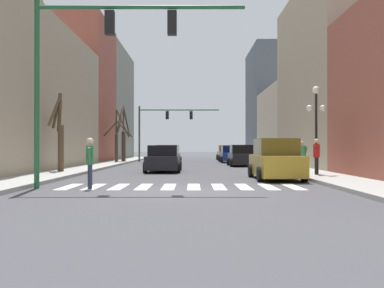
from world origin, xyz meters
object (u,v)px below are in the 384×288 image
at_px(traffic_signal_far, 166,120).
at_px(car_driving_away_lane, 278,161).
at_px(pedestrian_waiting_at_curb, 304,153).
at_px(street_tree_left_mid, 124,134).
at_px(street_tree_right_far, 119,139).
at_px(car_parked_right_near, 243,156).
at_px(street_tree_right_mid, 61,132).
at_px(car_parked_right_mid, 170,155).
at_px(pedestrian_near_right_corner, 319,153).
at_px(traffic_signal_near, 99,48).
at_px(car_parked_left_mid, 165,159).
at_px(pedestrian_on_left_sidewalk, 92,159).
at_px(car_parked_left_near, 228,153).
at_px(car_at_intersection, 233,155).
at_px(street_lamp_right_corner, 318,112).

distance_m(traffic_signal_far, car_driving_away_lane, 26.99).
relative_size(pedestrian_waiting_at_curb, street_tree_left_mid, 0.32).
bearing_deg(pedestrian_waiting_at_curb, street_tree_right_far, -11.86).
height_order(car_parked_right_near, street_tree_left_mid, street_tree_left_mid).
bearing_deg(street_tree_right_far, street_tree_right_mid, -91.65).
bearing_deg(car_parked_right_mid, street_tree_right_mid, -21.95).
bearing_deg(car_driving_away_lane, traffic_signal_far, 14.17).
relative_size(car_parked_right_mid, pedestrian_near_right_corner, 2.85).
bearing_deg(street_tree_right_far, car_driving_away_lane, -62.40).
bearing_deg(traffic_signal_near, street_tree_left_mid, 96.84).
bearing_deg(car_parked_right_mid, traffic_signal_near, -3.62).
relative_size(car_parked_left_mid, car_parked_right_mid, 1.02).
relative_size(car_parked_right_near, street_tree_right_far, 0.96).
bearing_deg(street_tree_right_far, car_parked_right_mid, -32.41).
xyz_separation_m(car_parked_right_near, car_parked_right_mid, (-5.73, 2.74, 0.00)).
distance_m(car_parked_left_mid, pedestrian_on_left_sidewalk, 11.08).
bearing_deg(car_parked_right_near, pedestrian_waiting_at_curb, -162.48).
xyz_separation_m(car_driving_away_lane, car_parked_left_near, (0.01, 28.99, -0.07)).
bearing_deg(traffic_signal_far, car_driving_away_lane, -75.83).
distance_m(car_at_intersection, car_driving_away_lane, 22.01).
relative_size(car_parked_left_mid, street_tree_right_mid, 1.15).
relative_size(car_parked_right_mid, street_tree_left_mid, 0.93).
relative_size(car_at_intersection, street_tree_right_mid, 1.06).
bearing_deg(pedestrian_on_left_sidewalk, traffic_signal_far, 172.51).
distance_m(car_at_intersection, street_tree_right_mid, 20.95).
xyz_separation_m(traffic_signal_far, pedestrian_waiting_at_curb, (9.19, -20.04, -3.08)).
bearing_deg(car_at_intersection, traffic_signal_near, 165.15).
bearing_deg(traffic_signal_far, car_parked_left_near, 24.73).
xyz_separation_m(car_parked_left_near, street_tree_right_far, (-10.41, -9.10, 1.37)).
relative_size(traffic_signal_far, pedestrian_near_right_corner, 4.92).
bearing_deg(pedestrian_on_left_sidewalk, pedestrian_waiting_at_curb, 130.45).
xyz_separation_m(car_parked_right_near, car_parked_left_near, (-0.02, 14.82, 0.01)).
bearing_deg(car_parked_left_mid, car_parked_right_near, 145.12).
distance_m(pedestrian_waiting_at_curb, pedestrian_on_left_sidewalk, 14.38).
bearing_deg(car_parked_right_mid, pedestrian_on_left_sidewalk, -4.08).
height_order(car_driving_away_lane, street_tree_right_mid, street_tree_right_mid).
relative_size(traffic_signal_near, pedestrian_waiting_at_curb, 4.51).
xyz_separation_m(car_driving_away_lane, street_tree_left_mid, (-10.17, 21.65, 1.81)).
bearing_deg(street_tree_right_far, pedestrian_waiting_at_curb, -46.99).
distance_m(street_tree_right_mid, street_tree_right_far, 15.77).
xyz_separation_m(street_lamp_right_corner, car_driving_away_lane, (-2.24, -1.56, -2.30)).
height_order(car_at_intersection, street_tree_left_mid, street_tree_left_mid).
bearing_deg(car_parked_right_mid, car_parked_left_mid, 1.65).
bearing_deg(traffic_signal_far, car_parked_right_mid, -84.60).
bearing_deg(car_at_intersection, car_parked_right_near, -179.39).
bearing_deg(car_parked_left_near, pedestrian_waiting_at_curb, -173.51).
relative_size(pedestrian_near_right_corner, street_tree_right_mid, 0.39).
bearing_deg(pedestrian_on_left_sidewalk, pedestrian_near_right_corner, 115.16).
distance_m(car_parked_right_mid, street_tree_right_mid, 13.86).
distance_m(street_lamp_right_corner, car_parked_right_near, 13.02).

